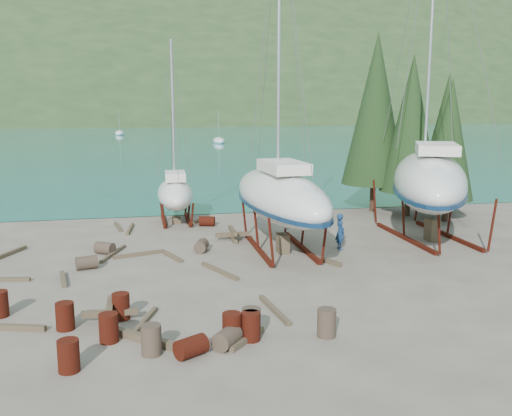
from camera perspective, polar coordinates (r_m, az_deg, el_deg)
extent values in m
plane|color=#5C5148|center=(22.32, -0.62, -7.97)|extent=(600.00, 600.00, 0.00)
plane|color=#1B7088|center=(335.89, -11.11, 9.09)|extent=(700.00, 700.00, 0.00)
ellipsoid|color=#24381C|center=(340.88, -11.12, 9.10)|extent=(800.00, 360.00, 110.00)
cube|color=beige|center=(211.45, -16.18, 8.70)|extent=(6.00, 5.00, 4.00)
cube|color=#A54C2D|center=(211.40, -16.22, 9.46)|extent=(6.60, 5.60, 1.60)
cube|color=beige|center=(213.58, -2.52, 9.11)|extent=(6.00, 5.00, 4.00)
cube|color=#A54C2D|center=(213.53, -2.53, 9.87)|extent=(6.60, 5.60, 1.60)
cylinder|color=black|center=(37.26, 14.89, 0.45)|extent=(0.36, 0.36, 1.60)
cone|color=black|center=(36.75, 15.26, 8.15)|extent=(3.60, 3.60, 8.40)
cylinder|color=black|center=(36.25, 18.41, -0.20)|extent=(0.36, 0.36, 1.36)
cone|color=black|center=(35.75, 18.80, 6.51)|extent=(3.06, 3.06, 7.14)
cylinder|color=black|center=(38.40, 11.57, 1.06)|extent=(0.36, 0.36, 1.84)
cone|color=black|center=(37.90, 11.90, 9.67)|extent=(4.14, 4.14, 9.66)
cylinder|color=black|center=(39.54, 18.14, 0.73)|extent=(0.36, 0.36, 1.44)
cone|color=black|center=(39.08, 18.52, 7.24)|extent=(3.24, 3.24, 7.56)
ellipsoid|color=silver|center=(101.98, -3.75, 6.70)|extent=(2.00, 5.00, 1.40)
cylinder|color=silver|center=(101.83, -3.77, 8.30)|extent=(0.08, 0.08, 5.00)
ellipsoid|color=silver|center=(131.02, -13.49, 7.27)|extent=(2.00, 5.00, 1.40)
cylinder|color=silver|center=(130.90, -13.54, 8.52)|extent=(0.08, 0.08, 5.00)
ellipsoid|color=silver|center=(27.32, 2.46, 1.17)|extent=(3.84, 10.79, 2.47)
cube|color=#0D2542|center=(26.95, 2.72, -0.66)|extent=(0.39, 1.92, 1.00)
cube|color=silver|center=(26.60, 2.76, 4.15)|extent=(1.92, 3.29, 0.50)
cylinder|color=silver|center=(27.66, 2.31, 17.27)|extent=(0.14, 0.14, 12.71)
cube|color=#4E140D|center=(27.61, 0.23, -4.13)|extent=(0.18, 5.82, 0.20)
cube|color=#4E140D|center=(28.12, 4.56, -3.89)|extent=(0.18, 5.82, 0.20)
cube|color=brown|center=(27.26, 2.69, -3.56)|extent=(0.50, 0.80, 0.91)
ellipsoid|color=silver|center=(31.00, 16.91, 2.69)|extent=(8.29, 12.56, 2.88)
cube|color=#0D2542|center=(30.62, 17.35, 0.69)|extent=(1.14, 2.10, 1.00)
cube|color=silver|center=(30.30, 17.63, 5.70)|extent=(3.29, 4.14, 0.50)
cylinder|color=silver|center=(31.66, 17.25, 18.93)|extent=(0.14, 0.14, 14.63)
cube|color=#4E140D|center=(30.96, 14.59, -2.86)|extent=(0.18, 6.71, 0.20)
cube|color=#4E140D|center=(32.13, 18.57, -2.59)|extent=(0.18, 6.71, 0.20)
cube|color=brown|center=(30.90, 17.20, -2.10)|extent=(0.50, 0.80, 1.16)
ellipsoid|color=silver|center=(34.37, -8.08, 1.42)|extent=(2.29, 6.72, 1.71)
cube|color=#0D2542|center=(34.11, -8.02, 0.66)|extent=(0.29, 1.21, 1.00)
cube|color=silver|center=(33.89, -8.09, 3.18)|extent=(1.21, 2.03, 0.50)
cylinder|color=silver|center=(34.29, -8.33, 9.71)|extent=(0.14, 0.14, 7.99)
cube|color=#4E140D|center=(34.63, -9.22, -1.26)|extent=(0.18, 3.66, 0.20)
cube|color=#4E140D|center=(34.71, -6.80, -1.17)|extent=(0.18, 3.66, 0.20)
cube|color=brown|center=(34.32, -7.97, -1.19)|extent=(0.50, 0.80, 0.36)
imported|color=navy|center=(28.06, 8.42, -2.35)|extent=(0.46, 0.67, 1.78)
cylinder|color=#4E140D|center=(19.25, -18.56, -10.21)|extent=(0.58, 0.58, 0.88)
cylinder|color=#2D2823|center=(17.11, -2.91, -12.86)|extent=(1.00, 1.05, 0.58)
cylinder|color=#4E140D|center=(17.46, -2.43, -11.82)|extent=(0.58, 0.58, 0.88)
cylinder|color=#4E140D|center=(33.20, -4.92, -1.33)|extent=(1.00, 0.80, 0.58)
cylinder|color=#2D2823|center=(17.84, -0.47, -11.32)|extent=(0.58, 0.58, 0.88)
cylinder|color=#4E140D|center=(17.51, -0.52, -11.75)|extent=(0.58, 0.58, 0.88)
cylinder|color=#2D2823|center=(27.95, -14.89, -3.90)|extent=(1.05, 0.97, 0.58)
cylinder|color=#4E140D|center=(16.42, -18.23, -13.86)|extent=(0.58, 0.58, 0.88)
cylinder|color=#2D2823|center=(27.58, -5.48, -3.78)|extent=(0.82, 1.01, 0.58)
cylinder|color=#4E140D|center=(16.63, -6.50, -13.63)|extent=(1.05, 0.95, 0.58)
cylinder|color=#4E140D|center=(17.95, -14.51, -11.53)|extent=(0.58, 0.58, 0.88)
cylinder|color=#4E140D|center=(19.63, -13.35, -9.54)|extent=(0.58, 0.58, 0.88)
cylinder|color=#2D2823|center=(25.68, -16.57, -5.26)|extent=(1.00, 0.78, 0.58)
cylinder|color=#2D2823|center=(16.85, -10.42, -12.85)|extent=(0.58, 0.58, 0.88)
cylinder|color=#2D2823|center=(17.90, 7.08, -11.32)|extent=(0.58, 0.58, 0.88)
cube|color=brown|center=(33.64, -13.66, -1.81)|extent=(0.53, 2.38, 0.14)
cube|color=brown|center=(25.80, 7.16, -5.27)|extent=(0.87, 1.60, 0.19)
cube|color=brown|center=(29.40, -23.23, -4.10)|extent=(1.05, 1.96, 0.19)
cube|color=brown|center=(19.17, -11.15, -11.11)|extent=(0.96, 2.36, 0.15)
cube|color=brown|center=(26.60, -8.31, -4.84)|extent=(0.79, 1.69, 0.17)
cube|color=brown|center=(19.85, 1.83, -10.12)|extent=(0.49, 2.74, 0.16)
cube|color=brown|center=(34.50, -5.55, -1.22)|extent=(1.29, 1.79, 0.19)
cube|color=brown|center=(17.54, -0.90, -12.96)|extent=(1.32, 1.44, 0.17)
cube|color=brown|center=(32.84, -12.49, -2.06)|extent=(0.41, 2.69, 0.15)
cube|color=brown|center=(27.32, -11.57, -4.54)|extent=(2.41, 0.91, 0.16)
cube|color=brown|center=(24.24, -3.69, -6.29)|extent=(1.25, 2.60, 0.15)
cube|color=brown|center=(24.35, -18.73, -6.75)|extent=(0.48, 1.94, 0.17)
cube|color=brown|center=(27.72, -14.09, -4.45)|extent=(1.11, 2.84, 0.15)
cube|color=brown|center=(17.96, -11.73, -12.51)|extent=(2.42, 2.21, 0.23)
cube|color=brown|center=(25.24, -24.18, -6.52)|extent=(2.35, 0.63, 0.16)
cube|color=brown|center=(19.61, -14.37, -10.66)|extent=(0.20, 1.80, 0.20)
cube|color=brown|center=(19.54, -14.39, -10.12)|extent=(1.80, 0.20, 0.20)
cube|color=brown|center=(19.47, -14.42, -9.56)|extent=(0.20, 1.80, 0.20)
cube|color=brown|center=(29.83, -2.34, -3.03)|extent=(0.20, 1.80, 0.20)
cube|color=brown|center=(29.78, -2.34, -2.65)|extent=(1.80, 0.20, 0.20)
cube|color=brown|center=(29.74, -2.35, -2.28)|extent=(0.20, 1.80, 0.20)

